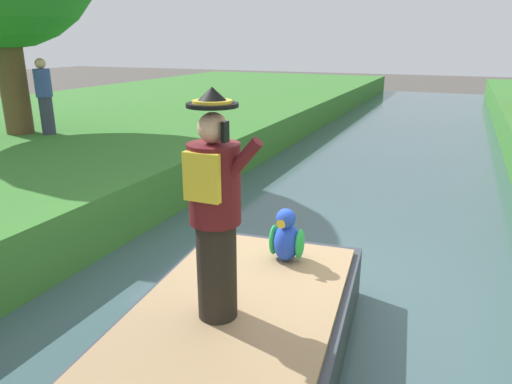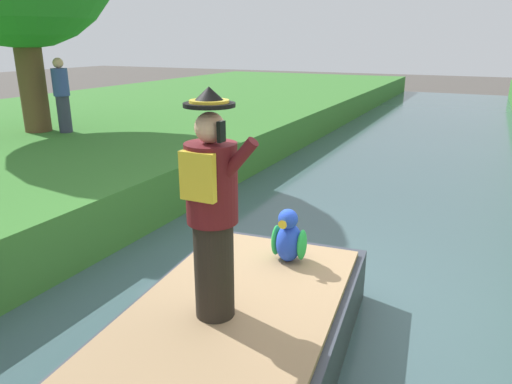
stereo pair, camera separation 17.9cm
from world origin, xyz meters
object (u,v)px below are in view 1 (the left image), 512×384
(boat, at_px, (217,371))
(parrot_plush, at_px, (286,238))
(person_pirate, at_px, (215,210))
(person_bystander, at_px, (45,96))

(boat, bearing_deg, parrot_plush, 88.35)
(person_pirate, bearing_deg, parrot_plush, 87.37)
(parrot_plush, bearing_deg, person_bystander, 152.88)
(person_pirate, relative_size, person_bystander, 1.16)
(boat, distance_m, person_pirate, 1.27)
(parrot_plush, relative_size, person_bystander, 0.36)
(boat, bearing_deg, person_bystander, 143.64)
(person_pirate, relative_size, parrot_plush, 3.25)
(boat, height_order, parrot_plush, parrot_plush)
(person_pirate, distance_m, parrot_plush, 1.38)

